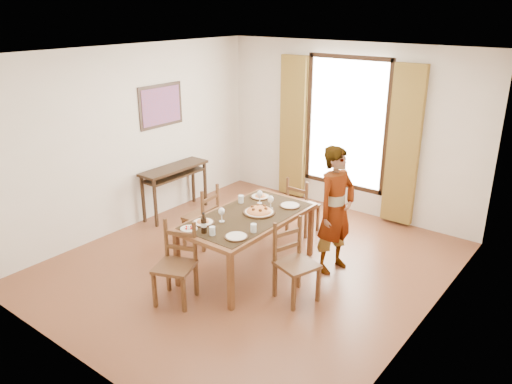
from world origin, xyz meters
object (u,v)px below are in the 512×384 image
Objects in this scene: man at (336,210)px; dining_table at (248,220)px; console_table at (174,174)px; pasta_platter at (259,210)px.

dining_table is at bearing 140.28° from man.
console_table is 3.00× the size of pasta_platter.
man reaches higher than console_table.
console_table is at bearing 164.90° from pasta_platter.
pasta_platter reaches higher than console_table.
console_table is 2.20m from dining_table.
console_table is at bearing 100.88° from man.
pasta_platter is (-0.78, -0.55, -0.01)m from man.
dining_table is 1.10m from man.
dining_table is 4.46× the size of pasta_platter.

